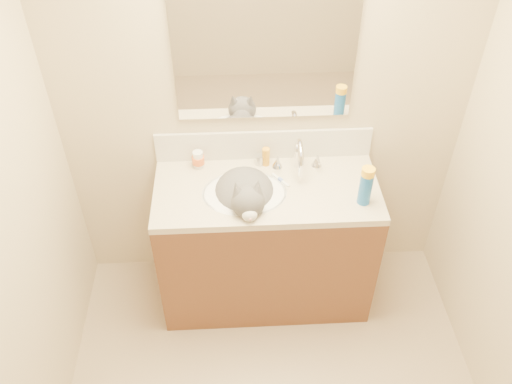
{
  "coord_description": "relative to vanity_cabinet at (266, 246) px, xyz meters",
  "views": [
    {
      "loc": [
        -0.17,
        -1.18,
        2.75
      ],
      "look_at": [
        -0.06,
        0.92,
        0.88
      ],
      "focal_mm": 38.0,
      "sensor_mm": 36.0,
      "label": 1
    }
  ],
  "objects": [
    {
      "name": "room_shell",
      "position": [
        0.0,
        -0.97,
        1.08
      ],
      "size": [
        2.24,
        2.54,
        2.52
      ],
      "color": "#C6B393",
      "rests_on": "ground"
    },
    {
      "name": "vanity_cabinet",
      "position": [
        0.0,
        0.0,
        0.0
      ],
      "size": [
        1.2,
        0.55,
        0.82
      ],
      "primitive_type": "cube",
      "color": "brown",
      "rests_on": "ground"
    },
    {
      "name": "counter_slab",
      "position": [
        0.0,
        0.0,
        0.43
      ],
      "size": [
        1.2,
        0.55,
        0.04
      ],
      "primitive_type": "cube",
      "color": "beige",
      "rests_on": "vanity_cabinet"
    },
    {
      "name": "basin",
      "position": [
        -0.12,
        -0.03,
        0.38
      ],
      "size": [
        0.45,
        0.36,
        0.14
      ],
      "primitive_type": "ellipsoid",
      "color": "white",
      "rests_on": "vanity_cabinet"
    },
    {
      "name": "faucet",
      "position": [
        0.18,
        0.14,
        0.54
      ],
      "size": [
        0.28,
        0.2,
        0.21
      ],
      "color": "silver",
      "rests_on": "counter_slab"
    },
    {
      "name": "cat",
      "position": [
        -0.11,
        -0.04,
        0.43
      ],
      "size": [
        0.39,
        0.47,
        0.34
      ],
      "rotation": [
        0.0,
        0.0,
        0.08
      ],
      "color": "#4D4B4D",
      "rests_on": "basin"
    },
    {
      "name": "backsplash",
      "position": [
        0.0,
        0.26,
        0.54
      ],
      "size": [
        1.2,
        0.02,
        0.18
      ],
      "primitive_type": "cube",
      "color": "silver",
      "rests_on": "counter_slab"
    },
    {
      "name": "mirror",
      "position": [
        0.0,
        0.26,
        1.13
      ],
      "size": [
        0.9,
        0.02,
        0.8
      ],
      "primitive_type": "cube",
      "color": "white",
      "rests_on": "room_shell"
    },
    {
      "name": "pill_bottle",
      "position": [
        -0.37,
        0.2,
        0.5
      ],
      "size": [
        0.07,
        0.07,
        0.1
      ],
      "primitive_type": "cylinder",
      "rotation": [
        0.0,
        0.0,
        0.24
      ],
      "color": "white",
      "rests_on": "counter_slab"
    },
    {
      "name": "pill_label",
      "position": [
        -0.37,
        0.2,
        0.5
      ],
      "size": [
        0.08,
        0.08,
        0.04
      ],
      "primitive_type": "cylinder",
      "rotation": [
        0.0,
        0.0,
        0.24
      ],
      "color": "orange",
      "rests_on": "pill_bottle"
    },
    {
      "name": "silver_jar",
      "position": [
        -0.03,
        0.21,
        0.48
      ],
      "size": [
        0.06,
        0.06,
        0.06
      ],
      "primitive_type": "cylinder",
      "rotation": [
        0.0,
        0.0,
        0.13
      ],
      "color": "#B7B7BC",
      "rests_on": "counter_slab"
    },
    {
      "name": "amber_bottle",
      "position": [
        0.01,
        0.2,
        0.5
      ],
      "size": [
        0.05,
        0.05,
        0.11
      ],
      "primitive_type": "cylinder",
      "rotation": [
        0.0,
        0.0,
        0.27
      ],
      "color": "orange",
      "rests_on": "counter_slab"
    },
    {
      "name": "toothbrush",
      "position": [
        0.08,
        0.06,
        0.45
      ],
      "size": [
        0.09,
        0.12,
        0.01
      ],
      "primitive_type": "cube",
      "rotation": [
        0.0,
        0.0,
        0.63
      ],
      "color": "white",
      "rests_on": "counter_slab"
    },
    {
      "name": "toothbrush_head",
      "position": [
        0.08,
        0.06,
        0.46
      ],
      "size": [
        0.03,
        0.03,
        0.01
      ],
      "primitive_type": "cube",
      "rotation": [
        0.0,
        0.0,
        0.63
      ],
      "color": "#627AD2",
      "rests_on": "counter_slab"
    },
    {
      "name": "spray_can",
      "position": [
        0.49,
        -0.13,
        0.54
      ],
      "size": [
        0.09,
        0.09,
        0.18
      ],
      "primitive_type": "cylinder",
      "rotation": [
        0.0,
        0.0,
        -0.37
      ],
      "color": "blue",
      "rests_on": "counter_slab"
    },
    {
      "name": "spray_cap",
      "position": [
        0.49,
        -0.13,
        0.65
      ],
      "size": [
        0.09,
        0.09,
        0.04
      ],
      "primitive_type": "cylinder",
      "rotation": [
        0.0,
        0.0,
        -0.37
      ],
      "color": "yellow",
      "rests_on": "spray_can"
    }
  ]
}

